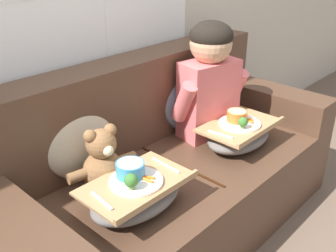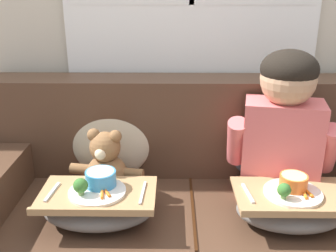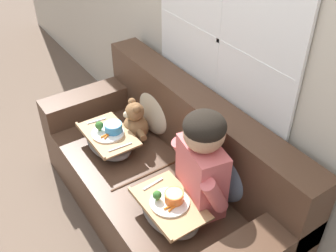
{
  "view_description": "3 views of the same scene",
  "coord_description": "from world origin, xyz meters",
  "px_view_note": "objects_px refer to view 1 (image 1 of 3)",
  "views": [
    {
      "loc": [
        -1.29,
        -1.17,
        1.48
      ],
      "look_at": [
        -0.05,
        -0.01,
        0.67
      ],
      "focal_mm": 42.0,
      "sensor_mm": 36.0,
      "label": 1
    },
    {
      "loc": [
        -0.09,
        -1.49,
        1.36
      ],
      "look_at": [
        -0.11,
        0.14,
        0.74
      ],
      "focal_mm": 42.0,
      "sensor_mm": 36.0,
      "label": 2
    },
    {
      "loc": [
        1.63,
        -1.0,
        2.23
      ],
      "look_at": [
        -0.02,
        0.11,
        0.75
      ],
      "focal_mm": 42.0,
      "sensor_mm": 36.0,
      "label": 3
    }
  ],
  "objects_px": {
    "lap_tray_teddy": "(136,193)",
    "child_figure": "(210,75)",
    "throw_pillow_behind_child": "(185,94)",
    "lap_tray_child": "(239,134)",
    "throw_pillow_behind_teddy": "(78,137)",
    "couch": "(163,175)",
    "teddy_bear": "(103,164)"
  },
  "relations": [
    {
      "from": "throw_pillow_behind_child",
      "to": "lap_tray_teddy",
      "type": "xyz_separation_m",
      "value": [
        -0.76,
        -0.39,
        -0.13
      ]
    },
    {
      "from": "throw_pillow_behind_child",
      "to": "teddy_bear",
      "type": "xyz_separation_m",
      "value": [
        -0.77,
        -0.18,
        -0.07
      ]
    },
    {
      "from": "throw_pillow_behind_teddy",
      "to": "lap_tray_teddy",
      "type": "relative_size",
      "value": 0.9
    },
    {
      "from": "throw_pillow_behind_teddy",
      "to": "teddy_bear",
      "type": "relative_size",
      "value": 1.21
    },
    {
      "from": "lap_tray_child",
      "to": "teddy_bear",
      "type": "bearing_deg",
      "value": 164.31
    },
    {
      "from": "throw_pillow_behind_teddy",
      "to": "teddy_bear",
      "type": "height_order",
      "value": "throw_pillow_behind_teddy"
    },
    {
      "from": "couch",
      "to": "throw_pillow_behind_child",
      "type": "height_order",
      "value": "couch"
    },
    {
      "from": "teddy_bear",
      "to": "throw_pillow_behind_child",
      "type": "bearing_deg",
      "value": 12.96
    },
    {
      "from": "lap_tray_child",
      "to": "child_figure",
      "type": "bearing_deg",
      "value": 89.99
    },
    {
      "from": "throw_pillow_behind_child",
      "to": "lap_tray_child",
      "type": "distance_m",
      "value": 0.41
    },
    {
      "from": "throw_pillow_behind_child",
      "to": "child_figure",
      "type": "xyz_separation_m",
      "value": [
        -0.0,
        -0.17,
        0.16
      ]
    },
    {
      "from": "couch",
      "to": "throw_pillow_behind_teddy",
      "type": "height_order",
      "value": "couch"
    },
    {
      "from": "throw_pillow_behind_child",
      "to": "lap_tray_teddy",
      "type": "bearing_deg",
      "value": -153.0
    },
    {
      "from": "throw_pillow_behind_teddy",
      "to": "throw_pillow_behind_child",
      "type": "bearing_deg",
      "value": 0.0
    },
    {
      "from": "throw_pillow_behind_child",
      "to": "lap_tray_child",
      "type": "height_order",
      "value": "throw_pillow_behind_child"
    },
    {
      "from": "couch",
      "to": "throw_pillow_behind_teddy",
      "type": "relative_size",
      "value": 4.8
    },
    {
      "from": "lap_tray_teddy",
      "to": "throw_pillow_behind_child",
      "type": "bearing_deg",
      "value": 27.0
    },
    {
      "from": "throw_pillow_behind_child",
      "to": "lap_tray_teddy",
      "type": "relative_size",
      "value": 0.97
    },
    {
      "from": "teddy_bear",
      "to": "lap_tray_teddy",
      "type": "xyz_separation_m",
      "value": [
        0.0,
        -0.21,
        -0.06
      ]
    },
    {
      "from": "child_figure",
      "to": "lap_tray_teddy",
      "type": "relative_size",
      "value": 1.44
    },
    {
      "from": "throw_pillow_behind_teddy",
      "to": "couch",
      "type": "bearing_deg",
      "value": -25.18
    },
    {
      "from": "lap_tray_child",
      "to": "lap_tray_teddy",
      "type": "height_order",
      "value": "lap_tray_teddy"
    },
    {
      "from": "throw_pillow_behind_child",
      "to": "throw_pillow_behind_teddy",
      "type": "bearing_deg",
      "value": -180.0
    },
    {
      "from": "couch",
      "to": "child_figure",
      "type": "xyz_separation_m",
      "value": [
        0.38,
        0.01,
        0.47
      ]
    },
    {
      "from": "couch",
      "to": "lap_tray_child",
      "type": "height_order",
      "value": "couch"
    },
    {
      "from": "child_figure",
      "to": "lap_tray_child",
      "type": "distance_m",
      "value": 0.36
    },
    {
      "from": "teddy_bear",
      "to": "lap_tray_teddy",
      "type": "relative_size",
      "value": 0.74
    },
    {
      "from": "child_figure",
      "to": "lap_tray_child",
      "type": "relative_size",
      "value": 1.47
    },
    {
      "from": "lap_tray_child",
      "to": "throw_pillow_behind_child",
      "type": "bearing_deg",
      "value": 89.96
    },
    {
      "from": "couch",
      "to": "throw_pillow_behind_child",
      "type": "relative_size",
      "value": 4.44
    },
    {
      "from": "couch",
      "to": "lap_tray_teddy",
      "type": "bearing_deg",
      "value": -151.23
    },
    {
      "from": "lap_tray_teddy",
      "to": "child_figure",
      "type": "bearing_deg",
      "value": 15.82
    }
  ]
}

